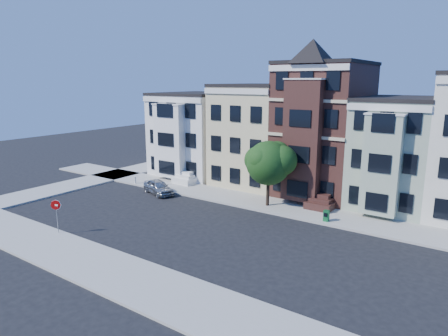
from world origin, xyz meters
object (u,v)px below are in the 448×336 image
Objects in this scene: newspaper_box at (326,216)px; fire_hydrant at (135,180)px; street_tree at (268,166)px; stop_sign at (57,214)px; parked_car at (158,187)px.

newspaper_box is 20.51m from fire_hydrant.
newspaper_box is at bearing -9.48° from street_tree.
newspaper_box is at bearing 0.95° from fire_hydrant.
parked_car is at bearing 81.31° from stop_sign.
newspaper_box is 1.41× the size of fire_hydrant.
street_tree is 6.40m from newspaper_box.
parked_car is at bearing -14.04° from fire_hydrant.
stop_sign reaches higher than newspaper_box.
street_tree is at bearing 172.36° from newspaper_box.
street_tree is 11.18m from parked_car.
fire_hydrant is (-20.51, -0.34, -0.12)m from newspaper_box.
newspaper_box is at bearing -65.46° from parked_car.
street_tree is at bearing -57.88° from parked_car.
fire_hydrant is 0.22× the size of stop_sign.
newspaper_box is at bearing 25.74° from stop_sign.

